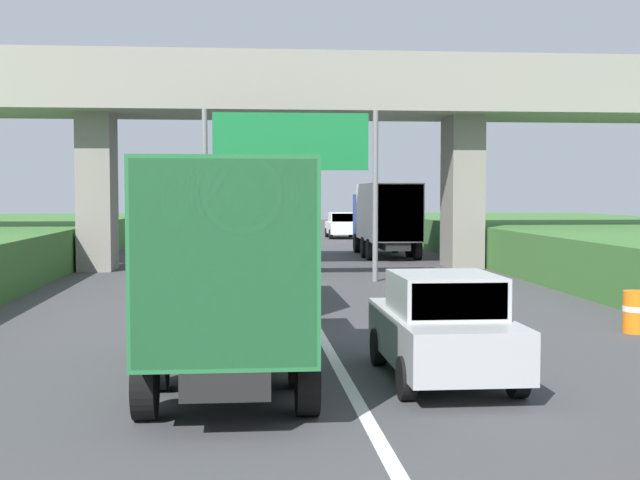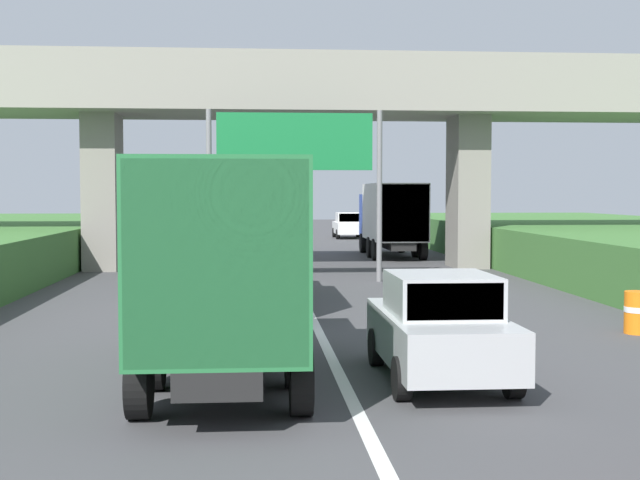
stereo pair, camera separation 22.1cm
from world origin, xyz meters
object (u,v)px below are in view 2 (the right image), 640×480
(truck_green, at_px, (225,259))
(construction_barrel_3, at_px, (638,312))
(truck_black, at_px, (235,234))
(truck_blue, at_px, (391,216))
(car_white, at_px, (348,225))
(overhead_highway_sign, at_px, (295,154))
(car_silver, at_px, (440,327))

(truck_green, distance_m, construction_barrel_3, 9.54)
(truck_black, distance_m, truck_blue, 18.97)
(truck_black, bearing_deg, car_white, 78.81)
(car_white, height_order, construction_barrel_3, car_white)
(overhead_highway_sign, distance_m, truck_blue, 12.74)
(truck_black, height_order, construction_barrel_3, truck_black)
(overhead_highway_sign, height_order, truck_blue, overhead_highway_sign)
(car_silver, relative_size, construction_barrel_3, 4.56)
(truck_green, bearing_deg, truck_black, 90.14)
(truck_blue, xyz_separation_m, construction_barrel_3, (1.62, -22.57, -1.47))
(car_silver, distance_m, car_white, 43.78)
(overhead_highway_sign, bearing_deg, car_silver, -84.29)
(overhead_highway_sign, bearing_deg, car_white, 80.06)
(truck_green, xyz_separation_m, car_white, (6.80, 43.32, -1.08))
(truck_black, relative_size, car_white, 1.78)
(truck_green, height_order, car_silver, truck_green)
(truck_blue, bearing_deg, construction_barrel_3, -85.88)
(truck_black, height_order, car_silver, truck_black)
(car_silver, height_order, car_white, same)
(overhead_highway_sign, bearing_deg, truck_blue, 65.87)
(overhead_highway_sign, height_order, construction_barrel_3, overhead_highway_sign)
(truck_green, distance_m, car_silver, 3.56)
(overhead_highway_sign, xyz_separation_m, truck_black, (-1.87, -6.21, -2.36))
(overhead_highway_sign, distance_m, construction_barrel_3, 13.58)
(car_white, bearing_deg, truck_black, -101.19)
(truck_black, bearing_deg, overhead_highway_sign, 73.27)
(overhead_highway_sign, distance_m, truck_green, 15.33)
(truck_black, bearing_deg, car_silver, -69.61)
(truck_green, bearing_deg, car_white, 81.07)
(car_silver, distance_m, construction_barrel_3, 6.71)
(car_white, distance_m, construction_barrel_3, 39.47)
(car_silver, xyz_separation_m, construction_barrel_3, (5.21, 4.22, -0.40))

